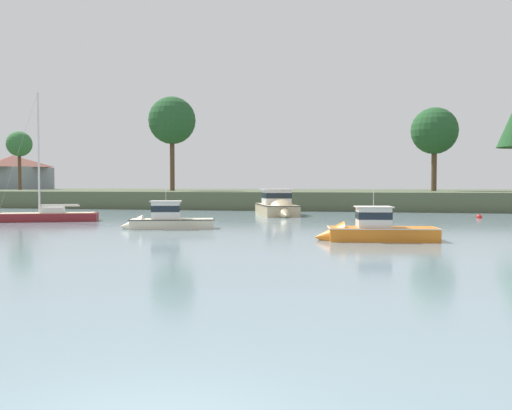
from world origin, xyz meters
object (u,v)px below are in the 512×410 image
at_px(cruiser_cream, 162,222).
at_px(cruiser_orange, 369,233).
at_px(sailboat_maroon, 48,219).
at_px(mooring_buoy_red, 479,217).
at_px(mooring_buoy_white, 156,219).
at_px(cruiser_sand, 278,209).

height_order(cruiser_cream, cruiser_orange, cruiser_orange).
bearing_deg(sailboat_maroon, mooring_buoy_red, 18.72).
relative_size(cruiser_orange, mooring_buoy_white, 15.77).
height_order(cruiser_sand, mooring_buoy_white, cruiser_sand).
xyz_separation_m(cruiser_cream, mooring_buoy_white, (-4.22, 9.08, -0.37)).
bearing_deg(cruiser_orange, cruiser_sand, 111.54).
distance_m(cruiser_orange, mooring_buoy_red, 24.11).
relative_size(sailboat_maroon, cruiser_sand, 1.04).
distance_m(cruiser_cream, cruiser_sand, 18.30).
height_order(cruiser_cream, sailboat_maroon, sailboat_maroon).
height_order(cruiser_orange, mooring_buoy_red, cruiser_orange).
xyz_separation_m(cruiser_orange, cruiser_sand, (-8.95, 22.67, 0.20)).
distance_m(cruiser_sand, mooring_buoy_red, 18.49).
height_order(cruiser_orange, cruiser_sand, cruiser_sand).
xyz_separation_m(cruiser_sand, mooring_buoy_white, (-9.17, -8.54, -0.52)).
xyz_separation_m(sailboat_maroon, cruiser_orange, (25.93, -10.12, 0.16)).
bearing_deg(mooring_buoy_red, cruiser_orange, -113.28).
height_order(cruiser_cream, mooring_buoy_white, cruiser_cream).
bearing_deg(cruiser_cream, cruiser_orange, -19.98).
bearing_deg(cruiser_cream, mooring_buoy_red, 36.12).
bearing_deg(cruiser_cream, cruiser_sand, 74.32).
relative_size(cruiser_sand, mooring_buoy_white, 24.56).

